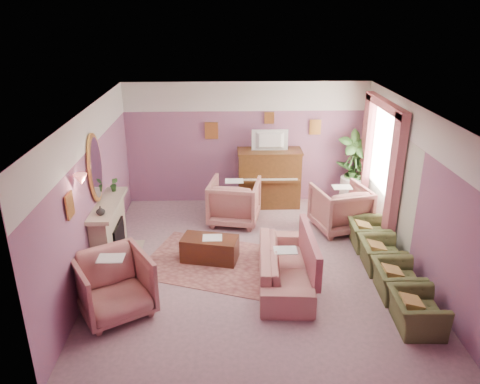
{
  "coord_description": "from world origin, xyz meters",
  "views": [
    {
      "loc": [
        -0.5,
        -7.34,
        4.36
      ],
      "look_at": [
        -0.24,
        0.4,
        1.25
      ],
      "focal_mm": 35.0,
      "sensor_mm": 36.0,
      "label": 1
    }
  ],
  "objects_px": {
    "television": "(270,139)",
    "olive_chair_a": "(417,307)",
    "piano": "(269,179)",
    "olive_chair_d": "(368,230)",
    "floral_armchair_left": "(234,199)",
    "coffee_table": "(210,249)",
    "sofa": "(285,260)",
    "floral_armchair_front": "(114,282)",
    "olive_chair_c": "(381,251)",
    "olive_chair_b": "(397,276)",
    "side_table": "(351,192)",
    "floral_armchair_right": "(340,206)"
  },
  "relations": [
    {
      "from": "floral_armchair_front",
      "to": "olive_chair_d",
      "type": "relative_size",
      "value": 1.3
    },
    {
      "from": "television",
      "to": "coffee_table",
      "type": "bearing_deg",
      "value": -117.89
    },
    {
      "from": "floral_armchair_left",
      "to": "olive_chair_b",
      "type": "bearing_deg",
      "value": -48.07
    },
    {
      "from": "floral_armchair_front",
      "to": "olive_chair_c",
      "type": "distance_m",
      "value": 4.55
    },
    {
      "from": "television",
      "to": "olive_chair_b",
      "type": "bearing_deg",
      "value": -64.86
    },
    {
      "from": "coffee_table",
      "to": "floral_armchair_right",
      "type": "bearing_deg",
      "value": 24.04
    },
    {
      "from": "sofa",
      "to": "olive_chair_c",
      "type": "height_order",
      "value": "sofa"
    },
    {
      "from": "coffee_table",
      "to": "floral_armchair_left",
      "type": "distance_m",
      "value": 1.71
    },
    {
      "from": "floral_armchair_left",
      "to": "olive_chair_d",
      "type": "height_order",
      "value": "floral_armchair_left"
    },
    {
      "from": "coffee_table",
      "to": "olive_chair_a",
      "type": "relative_size",
      "value": 1.24
    },
    {
      "from": "piano",
      "to": "olive_chair_d",
      "type": "relative_size",
      "value": 1.73
    },
    {
      "from": "side_table",
      "to": "piano",
      "type": "bearing_deg",
      "value": 176.38
    },
    {
      "from": "coffee_table",
      "to": "olive_chair_d",
      "type": "relative_size",
      "value": 1.24
    },
    {
      "from": "sofa",
      "to": "olive_chair_c",
      "type": "distance_m",
      "value": 1.79
    },
    {
      "from": "coffee_table",
      "to": "floral_armchair_front",
      "type": "relative_size",
      "value": 0.95
    },
    {
      "from": "olive_chair_d",
      "to": "olive_chair_a",
      "type": "bearing_deg",
      "value": -90.0
    },
    {
      "from": "sofa",
      "to": "side_table",
      "type": "bearing_deg",
      "value": 58.79
    },
    {
      "from": "piano",
      "to": "olive_chair_a",
      "type": "relative_size",
      "value": 1.73
    },
    {
      "from": "coffee_table",
      "to": "olive_chair_c",
      "type": "distance_m",
      "value": 3.04
    },
    {
      "from": "floral_armchair_left",
      "to": "floral_armchair_front",
      "type": "height_order",
      "value": "same"
    },
    {
      "from": "sofa",
      "to": "floral_armchair_front",
      "type": "xyz_separation_m",
      "value": [
        -2.65,
        -0.74,
        0.1
      ]
    },
    {
      "from": "floral_armchair_right",
      "to": "olive_chair_b",
      "type": "relative_size",
      "value": 1.3
    },
    {
      "from": "piano",
      "to": "olive_chair_d",
      "type": "distance_m",
      "value": 2.71
    },
    {
      "from": "television",
      "to": "sofa",
      "type": "distance_m",
      "value": 3.44
    },
    {
      "from": "floral_armchair_left",
      "to": "olive_chair_c",
      "type": "height_order",
      "value": "floral_armchair_left"
    },
    {
      "from": "sofa",
      "to": "olive_chair_c",
      "type": "bearing_deg",
      "value": 12.74
    },
    {
      "from": "olive_chair_a",
      "to": "olive_chair_d",
      "type": "relative_size",
      "value": 1.0
    },
    {
      "from": "olive_chair_d",
      "to": "side_table",
      "type": "xyz_separation_m",
      "value": [
        0.17,
        1.95,
        0.0
      ]
    },
    {
      "from": "coffee_table",
      "to": "olive_chair_c",
      "type": "bearing_deg",
      "value": -7.32
    },
    {
      "from": "coffee_table",
      "to": "floral_armchair_front",
      "type": "distance_m",
      "value": 2.08
    },
    {
      "from": "floral_armchair_right",
      "to": "floral_armchair_front",
      "type": "relative_size",
      "value": 1.0
    },
    {
      "from": "coffee_table",
      "to": "sofa",
      "type": "xyz_separation_m",
      "value": [
        1.27,
        -0.78,
        0.21
      ]
    },
    {
      "from": "olive_chair_b",
      "to": "side_table",
      "type": "relative_size",
      "value": 1.16
    },
    {
      "from": "television",
      "to": "olive_chair_a",
      "type": "relative_size",
      "value": 0.99
    },
    {
      "from": "floral_armchair_left",
      "to": "floral_armchair_front",
      "type": "bearing_deg",
      "value": -120.73
    },
    {
      "from": "piano",
      "to": "television",
      "type": "height_order",
      "value": "television"
    },
    {
      "from": "sofa",
      "to": "side_table",
      "type": "distance_m",
      "value": 3.7
    },
    {
      "from": "floral_armchair_front",
      "to": "olive_chair_a",
      "type": "distance_m",
      "value": 4.43
    },
    {
      "from": "television",
      "to": "floral_armchair_left",
      "type": "height_order",
      "value": "television"
    },
    {
      "from": "floral_armchair_front",
      "to": "olive_chair_c",
      "type": "bearing_deg",
      "value": 14.51
    },
    {
      "from": "piano",
      "to": "olive_chair_b",
      "type": "bearing_deg",
      "value": -65.16
    },
    {
      "from": "olive_chair_c",
      "to": "olive_chair_d",
      "type": "distance_m",
      "value": 0.82
    },
    {
      "from": "floral_armchair_front",
      "to": "side_table",
      "type": "height_order",
      "value": "floral_armchair_front"
    },
    {
      "from": "olive_chair_b",
      "to": "side_table",
      "type": "xyz_separation_m",
      "value": [
        0.17,
        3.59,
        0.0
      ]
    },
    {
      "from": "piano",
      "to": "olive_chair_b",
      "type": "relative_size",
      "value": 1.73
    },
    {
      "from": "television",
      "to": "olive_chair_d",
      "type": "bearing_deg",
      "value": -49.63
    },
    {
      "from": "floral_armchair_front",
      "to": "side_table",
      "type": "bearing_deg",
      "value": 40.54
    },
    {
      "from": "olive_chair_a",
      "to": "side_table",
      "type": "relative_size",
      "value": 1.16
    },
    {
      "from": "side_table",
      "to": "olive_chair_c",
      "type": "bearing_deg",
      "value": -93.56
    },
    {
      "from": "olive_chair_c",
      "to": "floral_armchair_front",
      "type": "bearing_deg",
      "value": -165.49
    }
  ]
}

